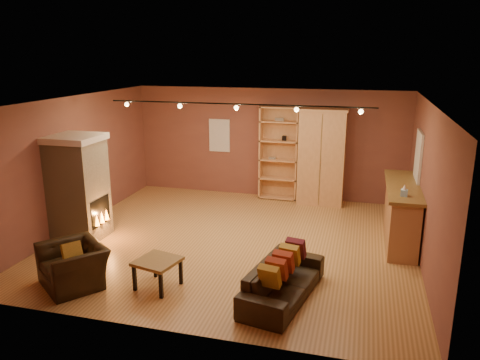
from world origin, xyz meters
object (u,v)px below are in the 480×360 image
(bar_counter, at_px, (401,213))
(coffee_table, at_px, (157,264))
(fireplace, at_px, (79,188))
(armoire, at_px, (322,157))
(bookcase, at_px, (279,152))
(armchair, at_px, (73,259))
(loveseat, at_px, (283,274))

(bar_counter, distance_m, coffee_table, 4.93)
(fireplace, bearing_deg, armoire, 38.52)
(bookcase, height_order, bar_counter, bookcase)
(armchair, xyz_separation_m, coffee_table, (1.35, 0.28, -0.05))
(bar_counter, xyz_separation_m, loveseat, (-1.87, -2.86, -0.20))
(fireplace, xyz_separation_m, armoire, (4.46, 3.55, 0.13))
(bar_counter, bearing_deg, armoire, 131.25)
(armchair, bearing_deg, loveseat, 45.35)
(bookcase, bearing_deg, loveseat, -78.76)
(armoire, bearing_deg, coffee_table, -112.27)
(fireplace, xyz_separation_m, bar_counter, (6.24, 1.51, -0.47))
(fireplace, relative_size, loveseat, 1.07)
(loveseat, height_order, armchair, armchair)
(fireplace, distance_m, coffee_table, 2.90)
(armoire, bearing_deg, loveseat, -90.95)
(bookcase, distance_m, loveseat, 5.23)
(armoire, relative_size, bar_counter, 0.98)
(bar_counter, height_order, loveseat, bar_counter)
(bookcase, relative_size, coffee_table, 3.15)
(armchair, distance_m, coffee_table, 1.38)
(fireplace, bearing_deg, bar_counter, 13.62)
(bar_counter, distance_m, loveseat, 3.42)
(armoire, bearing_deg, armchair, -122.63)
(bookcase, bearing_deg, bar_counter, -37.60)
(armoire, height_order, coffee_table, armoire)
(bookcase, relative_size, loveseat, 1.20)
(loveseat, xyz_separation_m, coffee_table, (-2.00, -0.19, 0.02))
(bookcase, xyz_separation_m, coffee_table, (-0.99, -5.26, -0.80))
(fireplace, height_order, loveseat, fireplace)
(bar_counter, bearing_deg, armchair, -147.48)
(fireplace, height_order, armoire, armoire)
(armchair, bearing_deg, bar_counter, 69.92)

